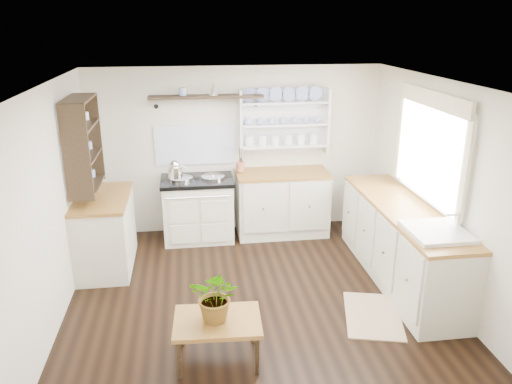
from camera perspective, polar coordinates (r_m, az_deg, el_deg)
floor at (r=5.65m, az=-0.12°, el=-11.46°), size 4.00×3.80×0.01m
wall_back at (r=6.97m, az=-2.26°, el=4.78°), size 4.00×0.02×2.30m
wall_right at (r=5.77m, az=19.96°, el=0.54°), size 0.02×3.80×2.30m
wall_left at (r=5.29m, az=-22.13°, el=-1.37°), size 0.02×3.80×2.30m
ceiling at (r=4.90m, az=-0.14°, el=12.39°), size 4.00×3.80×0.01m
window at (r=5.76m, az=19.30°, el=4.90°), size 0.08×1.55×1.22m
aga_cooker at (r=6.84m, az=-6.62°, el=-1.87°), size 0.96×0.67×0.89m
back_cabinets at (r=6.97m, az=2.98°, el=-1.16°), size 1.27×0.63×0.90m
right_cabinets at (r=5.97m, az=16.22°, el=-5.56°), size 0.62×2.43×0.90m
belfast_sink at (r=5.22m, az=19.82°, el=-5.50°), size 0.55×0.60×0.45m
left_cabinets at (r=6.29m, az=-16.85°, el=-4.30°), size 0.62×1.13×0.90m
plate_rack at (r=6.94m, az=3.13°, el=8.13°), size 1.20×0.22×0.90m
high_shelf at (r=6.67m, az=-5.72°, el=10.71°), size 1.50×0.29×0.16m
left_shelving at (r=5.99m, az=-19.17°, el=5.28°), size 0.28×0.80×1.05m
kettle at (r=6.53m, az=-9.25°, el=2.60°), size 0.19×0.19×0.23m
utensil_crock at (r=6.81m, az=-1.80°, el=2.91°), size 0.11×0.11×0.13m
center_table at (r=4.50m, az=-4.42°, el=-14.82°), size 0.78×0.58×0.41m
potted_plant at (r=4.35m, az=-4.52°, el=-11.76°), size 0.53×0.50×0.47m
floor_rug at (r=5.39m, az=13.21°, el=-13.58°), size 0.74×0.96×0.02m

